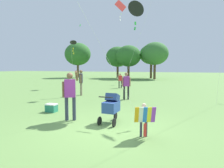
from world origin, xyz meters
name	(u,v)px	position (x,y,z in m)	size (l,w,h in m)	color
ground_plane	(107,128)	(0.00, 0.00, 0.00)	(120.00, 120.00, 0.00)	#668E47
treeline_distant	(171,54)	(1.24, 25.14, 3.78)	(39.55, 6.62, 5.97)	brown
child_with_butterfly_kite	(144,117)	(1.23, -0.43, 0.57)	(0.57, 0.43, 0.93)	#33384C
person_adult_flyer	(70,92)	(-1.54, 0.43, 1.04)	(0.56, 0.66, 1.79)	#33384C
stroller	(111,105)	(-0.05, 0.60, 0.61)	(0.58, 1.10, 1.03)	black
kite_adult_black	(136,9)	(0.32, 2.78, 4.35)	(2.06, 2.59, 4.68)	black
kite_orange_delta	(73,43)	(-6.80, 10.14, 4.03)	(1.36, 2.49, 4.26)	black
kite_green_novelty	(121,9)	(-1.96, 8.80, 6.20)	(2.85, 1.53, 6.93)	red
person_red_shirt	(126,84)	(-0.70, 5.33, 0.93)	(0.48, 0.32, 1.59)	#232328
person_couple_left	(120,79)	(-2.63, 10.93, 0.77)	(0.38, 0.28, 1.31)	#232328
person_kid_running	(81,80)	(-3.97, 6.02, 1.00)	(0.34, 0.51, 1.69)	#7F705B
cooler_box	(51,108)	(-2.97, 1.31, 0.18)	(0.45, 0.33, 0.35)	#288466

